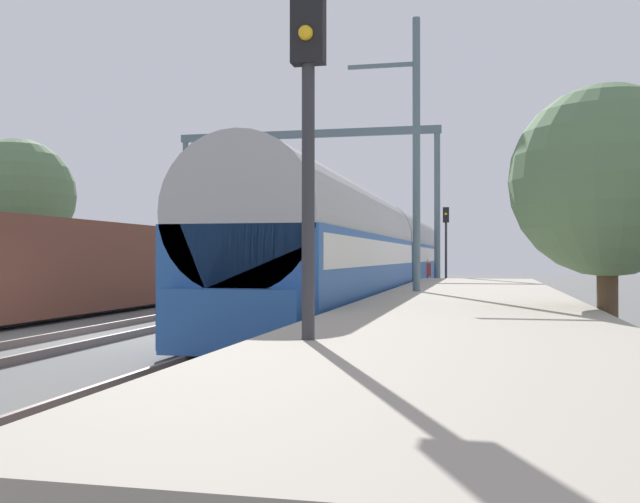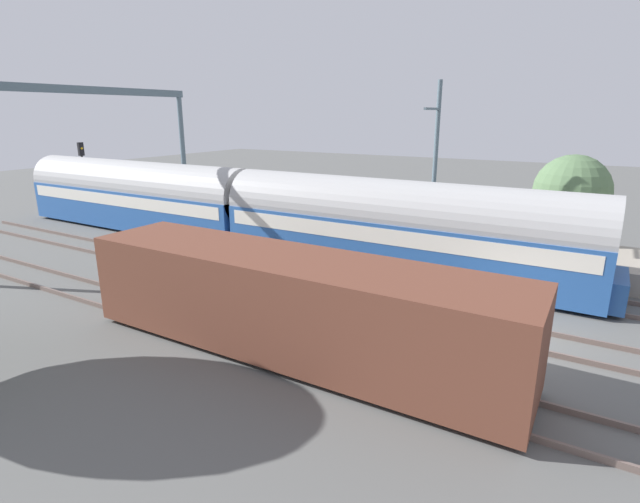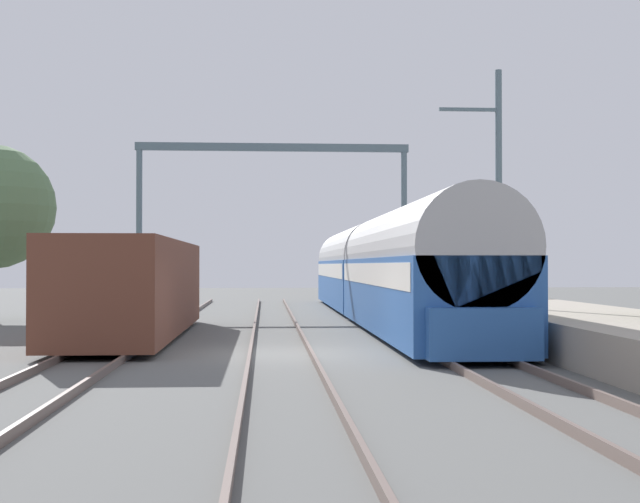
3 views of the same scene
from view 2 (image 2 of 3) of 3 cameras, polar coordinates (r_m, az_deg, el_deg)
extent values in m
plane|color=#5B5C5A|center=(16.22, 20.34, -9.18)|extent=(120.00, 120.00, 0.00)
cube|color=#695850|center=(11.91, 15.67, -17.98)|extent=(0.08, 60.00, 0.16)
cube|color=#695850|center=(13.11, 17.39, -14.75)|extent=(0.08, 60.00, 0.16)
cube|color=#695850|center=(15.54, 19.86, -9.93)|extent=(0.08, 60.00, 0.16)
cube|color=#695850|center=(16.83, 20.83, -7.99)|extent=(0.08, 60.00, 0.16)
cube|color=#695850|center=(19.40, 22.31, -4.97)|extent=(0.08, 60.00, 0.16)
cube|color=#695850|center=(20.75, 22.93, -3.71)|extent=(0.08, 60.00, 0.16)
cube|color=#A39989|center=(23.86, 19.38, 0.07)|extent=(4.40, 28.00, 0.90)
cube|color=#28569E|center=(20.92, 9.00, 0.94)|extent=(2.90, 16.00, 2.20)
cube|color=silver|center=(20.77, 9.07, 2.62)|extent=(2.93, 15.36, 0.64)
cylinder|color=#AAAAAA|center=(20.63, 9.15, 4.43)|extent=(2.84, 16.00, 2.84)
cube|color=#28569E|center=(30.73, -20.67, 4.91)|extent=(2.90, 16.00, 2.20)
cube|color=silver|center=(30.63, -20.79, 6.06)|extent=(2.93, 15.36, 0.64)
cylinder|color=#AAAAAA|center=(30.53, -20.91, 7.30)|extent=(2.84, 16.00, 2.84)
cube|color=#28569E|center=(19.78, 31.73, -3.88)|extent=(2.40, 0.50, 1.10)
cube|color=brown|center=(13.61, -3.43, -6.09)|extent=(2.80, 13.00, 2.70)
cube|color=black|center=(14.15, -3.34, -10.98)|extent=(2.52, 11.96, 0.10)
cylinder|color=black|center=(31.09, -17.45, 3.74)|extent=(0.25, 0.25, 0.85)
cube|color=maroon|center=(30.95, -17.57, 5.09)|extent=(0.46, 0.45, 0.64)
sphere|color=tan|center=(30.87, -17.64, 5.89)|extent=(0.24, 0.24, 0.24)
cylinder|color=#2D2D33|center=(37.89, -25.93, 7.24)|extent=(0.14, 0.14, 3.81)
cube|color=black|center=(37.67, -26.37, 10.77)|extent=(0.36, 0.20, 0.90)
sphere|color=yellow|center=(37.57, -26.28, 10.85)|extent=(0.16, 0.16, 0.16)
cylinder|color=slate|center=(30.22, -15.76, 9.94)|extent=(0.28, 0.28, 7.50)
cube|color=slate|center=(26.19, -26.62, 16.70)|extent=(12.82, 0.24, 0.36)
cylinder|color=slate|center=(22.41, 13.33, 8.84)|extent=(0.20, 0.20, 8.00)
cube|color=slate|center=(21.40, 13.06, 16.07)|extent=(1.80, 0.10, 0.10)
cylinder|color=#4C3826|center=(25.75, 26.91, 1.46)|extent=(0.36, 0.36, 1.86)
sphere|color=#55734C|center=(25.35, 27.53, 6.29)|extent=(3.40, 3.40, 3.40)
camera|label=1|loc=(26.55, 57.49, -2.01)|focal=41.16mm
camera|label=3|loc=(23.93, 80.47, -8.45)|focal=48.34mm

